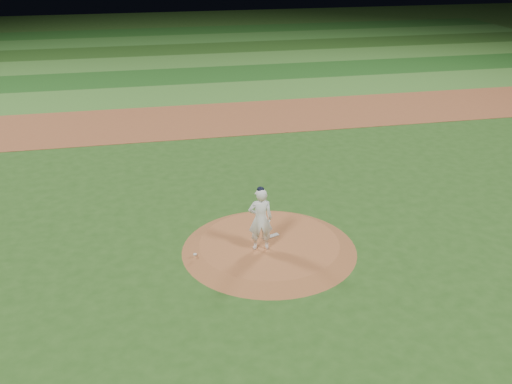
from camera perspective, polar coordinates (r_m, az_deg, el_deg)
ground at (r=18.09m, az=1.32°, el=-5.75°), size 120.00×120.00×0.00m
infield_dirt_band at (r=30.79m, az=-4.68°, el=7.24°), size 70.00×6.00×0.02m
outfield_stripe_0 at (r=36.05m, az=-5.88°, el=9.77°), size 70.00×5.00×0.02m
outfield_stripe_1 at (r=40.88m, az=-6.70°, el=11.49°), size 70.00×5.00×0.02m
outfield_stripe_2 at (r=45.75m, az=-7.36°, el=12.85°), size 70.00×5.00×0.02m
outfield_stripe_3 at (r=50.65m, az=-7.90°, el=13.95°), size 70.00×5.00×0.02m
outfield_stripe_4 at (r=55.56m, az=-8.35°, el=14.85°), size 70.00×5.00×0.02m
outfield_stripe_5 at (r=60.49m, az=-8.72°, el=15.60°), size 70.00×5.00×0.02m
pitchers_mound at (r=18.02m, az=1.33°, el=-5.41°), size 5.50×5.50×0.25m
pitching_rubber at (r=18.28m, az=1.48°, el=-4.46°), size 0.60×0.36×0.03m
rosin_bag at (r=17.37m, az=-6.12°, el=-6.22°), size 0.11×0.11×0.06m
pitcher_on_mound at (r=17.15m, az=0.45°, el=-2.71°), size 0.78×0.54×2.08m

